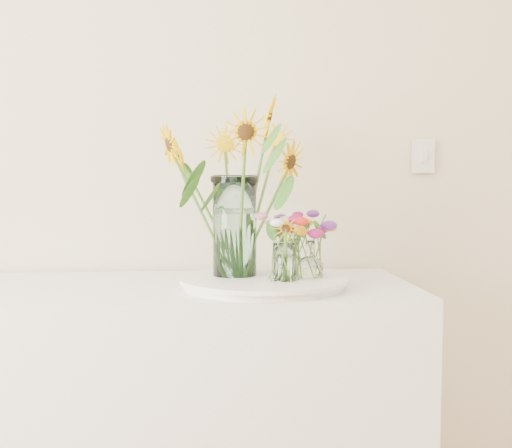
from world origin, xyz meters
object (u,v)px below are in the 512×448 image
at_px(tray, 264,283).
at_px(small_vase_a, 285,263).
at_px(mason_jar, 235,226).
at_px(counter, 182,430).
at_px(small_vase_b, 310,260).
at_px(small_vase_c, 289,256).

xyz_separation_m(tray, small_vase_a, (0.05, -0.07, 0.07)).
relative_size(mason_jar, small_vase_a, 2.71).
distance_m(counter, small_vase_b, 0.66).
relative_size(small_vase_a, small_vase_b, 0.99).
distance_m(small_vase_a, small_vase_c, 0.17).
bearing_deg(tray, mason_jar, 151.94).
bearing_deg(counter, small_vase_a, -24.50).
height_order(small_vase_a, small_vase_b, same).
bearing_deg(small_vase_a, mason_jar, 140.74).
bearing_deg(counter, small_vase_c, 4.95).
height_order(tray, mason_jar, mason_jar).
bearing_deg(mason_jar, small_vase_a, -39.26).
xyz_separation_m(small_vase_b, small_vase_c, (-0.05, 0.11, -0.00)).
xyz_separation_m(tray, mason_jar, (-0.08, 0.04, 0.16)).
xyz_separation_m(counter, tray, (0.25, -0.07, 0.46)).
bearing_deg(small_vase_c, counter, -175.05).
bearing_deg(mason_jar, counter, 171.44).
bearing_deg(small_vase_c, small_vase_b, -66.53).
bearing_deg(small_vase_c, tray, -132.06).
distance_m(tray, small_vase_b, 0.15).
height_order(counter, small_vase_a, small_vase_a).
distance_m(mason_jar, small_vase_b, 0.25).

